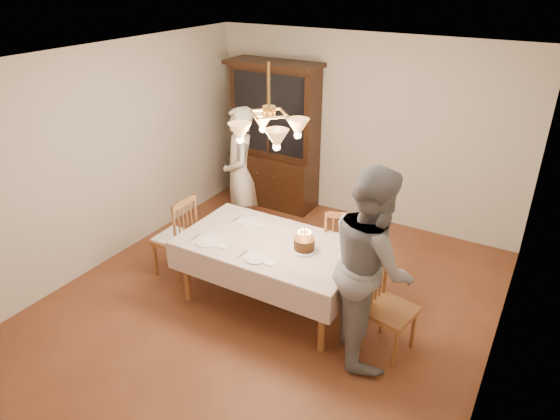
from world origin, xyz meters
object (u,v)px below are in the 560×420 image
Objects in this scene: chair_far_side at (342,250)px; elderly_woman at (240,175)px; china_hutch at (275,138)px; dining_table at (270,248)px; birthday_cake at (304,245)px.

elderly_woman is at bearing 167.29° from chair_far_side.
china_hutch is at bearing 146.68° from elderly_woman.
elderly_woman is at bearing 135.78° from dining_table.
chair_far_side reaches higher than dining_table.
chair_far_side reaches higher than birthday_cake.
dining_table is at bearing -60.26° from china_hutch.
birthday_cake is at bearing -101.56° from chair_far_side.
chair_far_side is at bearing -40.17° from china_hutch.
chair_far_side is 0.56× the size of elderly_woman.
birthday_cake is at bearing 7.00° from dining_table.
china_hutch is 1.21× the size of elderly_woman.
dining_table is at bearing -125.04° from chair_far_side.
chair_far_side is at bearing 54.96° from dining_table.
china_hutch is at bearing 126.95° from birthday_cake.
elderly_woman is (0.15, -1.15, -0.15)m from china_hutch.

